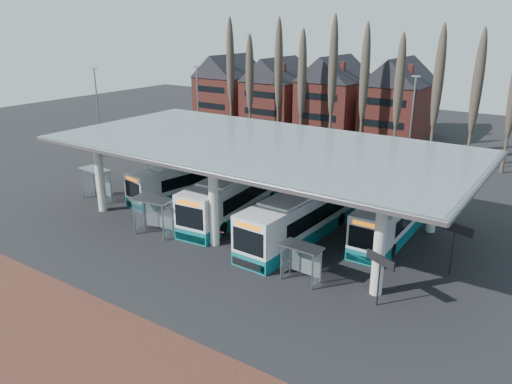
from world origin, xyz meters
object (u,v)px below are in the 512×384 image
Objects in this scene: bus_0 at (187,178)px; shelter_0 at (97,177)px; bus_1 at (236,195)px; shelter_1 at (154,208)px; shelter_2 at (302,255)px; bus_2 at (302,216)px; bus_3 at (395,214)px.

bus_0 is 7.89m from shelter_0.
shelter_1 is (-2.65, -6.63, 0.36)m from bus_1.
bus_1 is at bearing -3.39° from bus_0.
bus_0 is 4.43× the size of shelter_2.
bus_2 is at bearing -14.20° from bus_1.
bus_2 reaches higher than shelter_1.
shelter_1 is at bearing -53.76° from bus_0.
shelter_1 is (-9.34, -5.62, 0.36)m from bus_2.
bus_1 is at bearing 23.76° from shelter_0.
bus_3 is 10.34m from shelter_2.
bus_2 is at bearing -1.14° from bus_0.
bus_1 is at bearing 59.67° from shelter_1.
bus_2 is 4.08× the size of shelter_0.
bus_2 is (6.69, -1.01, 0.00)m from bus_1.
bus_3 reaches higher than shelter_2.
shelter_0 is at bearing 175.83° from shelter_2.
bus_3 reaches higher than shelter_1.
shelter_0 is (-5.58, -5.54, 0.56)m from bus_0.
shelter_0 is at bearing -167.77° from bus_1.
bus_3 is at bearing 15.24° from bus_0.
bus_1 reaches higher than shelter_2.
bus_2 reaches higher than shelter_2.
bus_0 reaches higher than shelter_2.
bus_1 reaches higher than shelter_1.
bus_2 is 1.08× the size of bus_3.
bus_3 is (18.85, 1.82, 0.08)m from bus_0.
shelter_0 is (-24.43, -7.37, 0.48)m from bus_3.
bus_2 is at bearing 14.75° from shelter_0.
bus_2 is at bearing 122.09° from shelter_2.
shelter_1 is at bearing -117.41° from bus_1.
shelter_0 is 10.03m from shelter_1.
bus_1 is at bearing -165.16° from bus_3.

